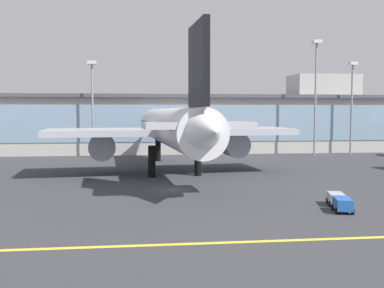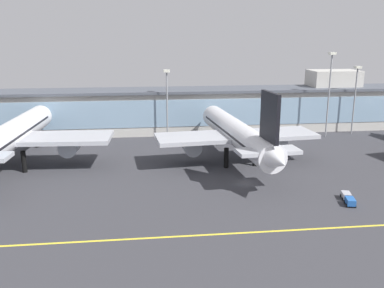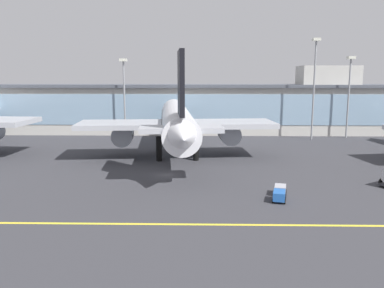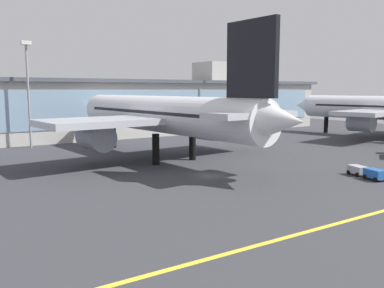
# 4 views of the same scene
# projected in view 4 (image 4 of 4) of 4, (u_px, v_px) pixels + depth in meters

# --- Properties ---
(ground_plane) EXTENTS (195.11, 195.11, 0.00)m
(ground_plane) POSITION_uv_depth(u_px,v_px,m) (210.00, 176.00, 54.57)
(ground_plane) COLOR #38383D
(taxiway_centreline_stripe) EXTENTS (156.09, 0.50, 0.01)m
(taxiway_centreline_stripe) POSITION_uv_depth(u_px,v_px,m) (354.00, 219.00, 36.27)
(taxiway_centreline_stripe) COLOR yellow
(taxiway_centreline_stripe) RESTS_ON ground
(terminal_building) EXTENTS (142.37, 14.00, 19.01)m
(terminal_building) POSITION_uv_depth(u_px,v_px,m) (93.00, 107.00, 95.78)
(terminal_building) COLOR beige
(terminal_building) RESTS_ON ground
(airliner_near_right) EXTENTS (39.69, 54.97, 19.87)m
(airliner_near_right) POSITION_uv_depth(u_px,v_px,m) (163.00, 115.00, 66.20)
(airliner_near_right) COLOR black
(airliner_near_right) RESTS_ON ground
(baggage_tug_near) EXTENTS (2.92, 5.80, 1.40)m
(baggage_tug_near) POSITION_uv_depth(u_px,v_px,m) (367.00, 172.00, 52.99)
(baggage_tug_near) COLOR black
(baggage_tug_near) RESTS_ON ground
(apron_light_mast_west) EXTENTS (1.80, 1.80, 25.43)m
(apron_light_mast_west) POSITION_uv_depth(u_px,v_px,m) (234.00, 69.00, 102.35)
(apron_light_mast_west) COLOR gray
(apron_light_mast_west) RESTS_ON ground
(apron_light_mast_centre) EXTENTS (1.80, 1.80, 21.13)m
(apron_light_mast_centre) POSITION_uv_depth(u_px,v_px,m) (256.00, 80.00, 110.33)
(apron_light_mast_centre) COLOR gray
(apron_light_mast_centre) RESTS_ON ground
(apron_light_mast_east) EXTENTS (1.80, 1.80, 20.59)m
(apron_light_mast_east) POSITION_uv_depth(u_px,v_px,m) (28.00, 77.00, 78.68)
(apron_light_mast_east) COLOR gray
(apron_light_mast_east) RESTS_ON ground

